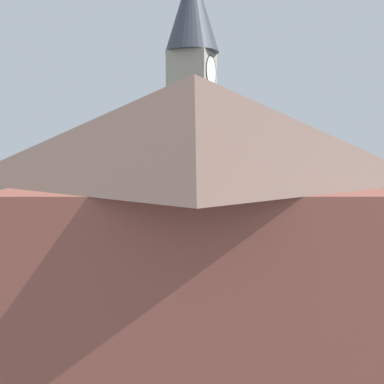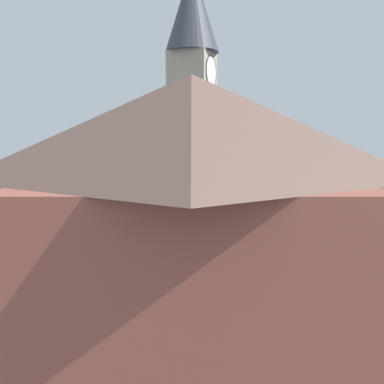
{
  "view_description": "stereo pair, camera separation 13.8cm",
  "coord_description": "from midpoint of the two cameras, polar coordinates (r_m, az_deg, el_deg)",
  "views": [
    {
      "loc": [
        -31.26,
        -12.01,
        8.45
      ],
      "look_at": [
        0.0,
        0.0,
        4.59
      ],
      "focal_mm": 40.13,
      "sensor_mm": 36.0,
      "label": 1
    },
    {
      "loc": [
        -31.21,
        -12.14,
        8.45
      ],
      "look_at": [
        0.0,
        0.0,
        4.59
      ],
      "focal_mm": 40.13,
      "sensor_mm": 36.0,
      "label": 2
    }
  ],
  "objects": [
    {
      "name": "car_white_side",
      "position": [
        39.33,
        7.43,
        -4.75
      ],
      "size": [
        4.39,
        2.5,
        1.53
      ],
      "color": "white",
      "rests_on": "ground"
    },
    {
      "name": "building_terrace_right",
      "position": [
        13.06,
        0.23,
        -7.3
      ],
      "size": [
        10.49,
        12.1,
        10.43
      ],
      "color": "#995142",
      "rests_on": "ground"
    },
    {
      "name": "car_blue_kerb",
      "position": [
        27.13,
        4.07,
        -9.9
      ],
      "size": [
        4.37,
        3.69,
        1.53
      ],
      "color": "gold",
      "rests_on": "ground"
    },
    {
      "name": "clock_tower",
      "position": [
        33.77,
        0.12,
        14.02
      ],
      "size": [
        4.08,
        4.08,
        21.91
      ],
      "color": "gray",
      "rests_on": "ground"
    },
    {
      "name": "tree",
      "position": [
        32.24,
        -17.32,
        0.32
      ],
      "size": [
        5.66,
        5.66,
        7.94
      ],
      "color": "brown",
      "rests_on": "ground"
    },
    {
      "name": "car_silver_kerb",
      "position": [
        32.27,
        10.01,
        -7.31
      ],
      "size": [
        4.45,
        2.86,
        1.53
      ],
      "color": "#2D5BB7",
      "rests_on": "ground"
    },
    {
      "name": "pedestrian",
      "position": [
        43.78,
        -7.77,
        -3.27
      ],
      "size": [
        0.44,
        0.41,
        1.69
      ],
      "color": "#2D3351",
      "rests_on": "ground"
    },
    {
      "name": "car_red_corner",
      "position": [
        36.83,
        19.21,
        -5.84
      ],
      "size": [
        2.69,
        4.42,
        1.53
      ],
      "color": "#236B38",
      "rests_on": "ground"
    },
    {
      "name": "ground_plane",
      "position": [
        34.54,
        0.12,
        -7.58
      ],
      "size": [
        200.0,
        200.0,
        0.0
      ],
      "primitive_type": "plane",
      "color": "#424247"
    },
    {
      "name": "lamp_post",
      "position": [
        34.43,
        -12.48,
        -2.23
      ],
      "size": [
        0.36,
        0.36,
        4.86
      ],
      "color": "black",
      "rests_on": "ground"
    }
  ]
}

